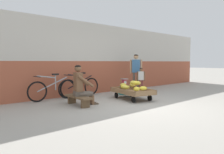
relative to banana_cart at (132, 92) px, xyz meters
name	(u,v)px	position (x,y,z in m)	size (l,w,h in m)	color
ground_plane	(143,107)	(-0.64, -0.99, -0.24)	(80.00, 80.00, 0.00)	#A39E93
back_wall	(80,59)	(-0.64, 2.07, 1.11)	(16.00, 0.30, 2.71)	#A35138
banana_cart	(132,92)	(0.00, 0.00, 0.00)	(1.14, 1.59, 0.36)	#8E6B47
banana_pile	(132,85)	(-0.07, -0.06, 0.23)	(1.02, 1.35, 0.27)	yellow
low_bench	(78,98)	(-1.88, 0.35, -0.04)	(0.39, 1.12, 0.27)	brown
vendor_seated	(81,85)	(-1.80, 0.32, 0.33)	(0.73, 0.59, 1.14)	brown
plastic_crate	(124,90)	(0.62, 0.97, -0.09)	(0.36, 0.28, 0.30)	#19847F
weighing_scale	(124,82)	(0.62, 0.97, 0.21)	(0.30, 0.30, 0.29)	#28282D
bicycle_near_left	(53,89)	(-2.01, 1.61, 0.11)	(1.66, 0.48, 0.86)	black
bicycle_far_left	(80,87)	(-0.91, 1.67, 0.11)	(1.66, 0.48, 0.86)	black
customer_adult	(136,69)	(1.41, 1.09, 0.71)	(0.37, 0.37, 1.53)	brown
customer_child	(141,78)	(1.33, 0.75, 0.38)	(0.23, 0.26, 0.99)	brown
shopping_bag	(133,92)	(0.70, 0.61, -0.12)	(0.18, 0.12, 0.24)	silver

